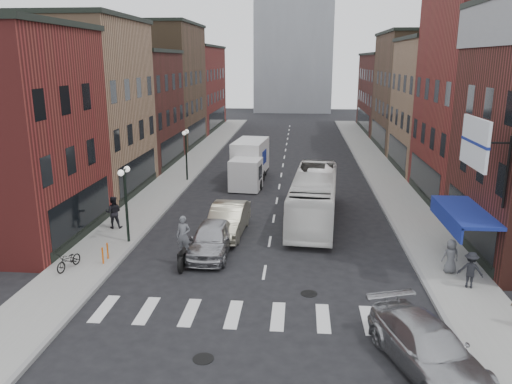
% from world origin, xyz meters
% --- Properties ---
extents(ground, '(160.00, 160.00, 0.00)m').
position_xyz_m(ground, '(0.00, 0.00, 0.00)').
color(ground, black).
rests_on(ground, ground).
extents(sidewalk_left, '(3.00, 74.00, 0.15)m').
position_xyz_m(sidewalk_left, '(-8.50, 22.00, 0.07)').
color(sidewalk_left, gray).
rests_on(sidewalk_left, ground).
extents(sidewalk_right, '(3.00, 74.00, 0.15)m').
position_xyz_m(sidewalk_right, '(8.50, 22.00, 0.07)').
color(sidewalk_right, gray).
rests_on(sidewalk_right, ground).
extents(curb_left, '(0.20, 74.00, 0.16)m').
position_xyz_m(curb_left, '(-7.00, 22.00, 0.00)').
color(curb_left, gray).
rests_on(curb_left, ground).
extents(curb_right, '(0.20, 74.00, 0.16)m').
position_xyz_m(curb_right, '(7.00, 22.00, 0.00)').
color(curb_right, gray).
rests_on(curb_right, ground).
extents(crosswalk_stripes, '(12.00, 2.20, 0.01)m').
position_xyz_m(crosswalk_stripes, '(0.00, -3.00, 0.00)').
color(crosswalk_stripes, silver).
rests_on(crosswalk_stripes, ground).
extents(bldg_left_mid_a, '(10.30, 10.20, 12.30)m').
position_xyz_m(bldg_left_mid_a, '(-14.99, 14.00, 6.15)').
color(bldg_left_mid_a, '#9A7355').
rests_on(bldg_left_mid_a, ground).
extents(bldg_left_mid_b, '(10.30, 10.20, 10.30)m').
position_xyz_m(bldg_left_mid_b, '(-14.99, 24.00, 5.15)').
color(bldg_left_mid_b, '#461F19').
rests_on(bldg_left_mid_b, ground).
extents(bldg_left_far_a, '(10.30, 12.20, 13.30)m').
position_xyz_m(bldg_left_far_a, '(-14.99, 35.00, 6.65)').
color(bldg_left_far_a, '#4D3A26').
rests_on(bldg_left_far_a, ground).
extents(bldg_left_far_b, '(10.30, 16.20, 11.30)m').
position_xyz_m(bldg_left_far_b, '(-14.99, 49.00, 5.65)').
color(bldg_left_far_b, maroon).
rests_on(bldg_left_far_b, ground).
extents(bldg_right_mid_a, '(10.30, 10.20, 14.30)m').
position_xyz_m(bldg_right_mid_a, '(15.00, 14.00, 7.15)').
color(bldg_right_mid_a, maroon).
rests_on(bldg_right_mid_a, ground).
extents(bldg_right_mid_b, '(10.30, 10.20, 11.30)m').
position_xyz_m(bldg_right_mid_b, '(14.99, 24.00, 5.65)').
color(bldg_right_mid_b, '#9A7355').
rests_on(bldg_right_mid_b, ground).
extents(bldg_right_far_a, '(10.30, 12.20, 12.30)m').
position_xyz_m(bldg_right_far_a, '(14.99, 35.00, 6.15)').
color(bldg_right_far_a, '#4D3A26').
rests_on(bldg_right_far_a, ground).
extents(bldg_right_far_b, '(10.30, 16.20, 10.30)m').
position_xyz_m(bldg_right_far_b, '(14.99, 49.00, 5.15)').
color(bldg_right_far_b, '#461F19').
rests_on(bldg_right_far_b, ground).
extents(awning_blue, '(1.80, 5.00, 0.78)m').
position_xyz_m(awning_blue, '(8.93, 2.50, 2.63)').
color(awning_blue, navy).
rests_on(awning_blue, ground).
extents(billboard_sign, '(1.52, 3.00, 3.70)m').
position_xyz_m(billboard_sign, '(8.59, 0.50, 6.13)').
color(billboard_sign, black).
rests_on(billboard_sign, ground).
extents(streetlamp_near, '(0.32, 1.22, 4.11)m').
position_xyz_m(streetlamp_near, '(-7.40, 4.00, 2.91)').
color(streetlamp_near, black).
rests_on(streetlamp_near, ground).
extents(streetlamp_far, '(0.32, 1.22, 4.11)m').
position_xyz_m(streetlamp_far, '(-7.40, 18.00, 2.91)').
color(streetlamp_far, black).
rests_on(streetlamp_far, ground).
extents(bike_rack, '(0.08, 0.68, 0.80)m').
position_xyz_m(bike_rack, '(-7.60, 1.30, 0.55)').
color(bike_rack, '#D8590C').
rests_on(bike_rack, sidewalk_left).
extents(box_truck, '(2.74, 7.57, 3.22)m').
position_xyz_m(box_truck, '(-2.43, 18.10, 1.59)').
color(box_truck, silver).
rests_on(box_truck, ground).
extents(motorcycle_rider, '(0.71, 2.42, 2.46)m').
position_xyz_m(motorcycle_rider, '(-3.80, 1.41, 1.15)').
color(motorcycle_rider, black).
rests_on(motorcycle_rider, ground).
extents(transit_bus, '(3.31, 10.76, 2.95)m').
position_xyz_m(transit_bus, '(2.40, 8.80, 1.48)').
color(transit_bus, white).
rests_on(transit_bus, ground).
extents(sedan_left_near, '(2.04, 4.87, 1.65)m').
position_xyz_m(sedan_left_near, '(-2.78, 3.00, 0.82)').
color(sedan_left_near, '#A7A8AC').
rests_on(sedan_left_near, ground).
extents(sedan_left_far, '(2.07, 5.25, 1.70)m').
position_xyz_m(sedan_left_far, '(-2.40, 6.00, 0.85)').
color(sedan_left_far, '#A9A389').
rests_on(sedan_left_far, ground).
extents(curb_car, '(3.67, 5.60, 1.51)m').
position_xyz_m(curb_car, '(5.59, -5.90, 0.75)').
color(curb_car, '#A2A3A7').
rests_on(curb_car, ground).
extents(parked_bicycle, '(0.91, 1.68, 0.84)m').
position_xyz_m(parked_bicycle, '(-8.90, 0.26, 0.57)').
color(parked_bicycle, black).
rests_on(parked_bicycle, sidewalk_left).
extents(ped_left_solo, '(0.97, 0.67, 1.84)m').
position_xyz_m(ped_left_solo, '(-8.93, 6.06, 1.07)').
color(ped_left_solo, black).
rests_on(ped_left_solo, sidewalk_left).
extents(ped_right_a, '(1.12, 0.78, 1.57)m').
position_xyz_m(ped_right_a, '(8.71, -0.09, 0.94)').
color(ped_right_a, black).
rests_on(ped_right_a, sidewalk_right).
extents(ped_right_c, '(0.83, 0.61, 1.55)m').
position_xyz_m(ped_right_c, '(8.32, 1.38, 0.93)').
color(ped_right_c, '#505257').
rests_on(ped_right_c, sidewalk_right).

